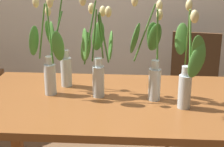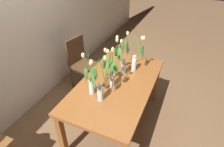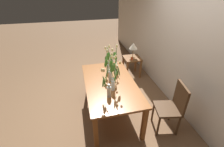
{
  "view_description": "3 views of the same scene",
  "coord_description": "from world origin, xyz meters",
  "px_view_note": "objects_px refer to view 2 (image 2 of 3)",
  "views": [
    {
      "loc": [
        0.12,
        -1.8,
        1.46
      ],
      "look_at": [
        -0.01,
        -0.0,
        0.89
      ],
      "focal_mm": 54.59,
      "sensor_mm": 36.0,
      "label": 1
    },
    {
      "loc": [
        -1.8,
        -0.73,
        2.21
      ],
      "look_at": [
        -0.02,
        0.06,
        0.88
      ],
      "focal_mm": 30.19,
      "sensor_mm": 36.0,
      "label": 2
    },
    {
      "loc": [
        2.31,
        -0.52,
        2.33
      ],
      "look_at": [
        0.07,
        0.02,
        0.97
      ],
      "focal_mm": 25.06,
      "sensor_mm": 36.0,
      "label": 3
    }
  ],
  "objects_px": {
    "tulip_vase_2": "(111,71)",
    "tulip_vase_0": "(91,82)",
    "tulip_vase_3": "(100,87)",
    "dining_chair": "(81,60)",
    "tulip_vase_1": "(135,57)",
    "tulip_vase_4": "(121,60)",
    "dining_table": "(117,88)"
  },
  "relations": [
    {
      "from": "tulip_vase_0",
      "to": "tulip_vase_3",
      "type": "distance_m",
      "value": 0.15
    },
    {
      "from": "tulip_vase_2",
      "to": "tulip_vase_3",
      "type": "height_order",
      "value": "tulip_vase_2"
    },
    {
      "from": "tulip_vase_0",
      "to": "dining_chair",
      "type": "height_order",
      "value": "tulip_vase_0"
    },
    {
      "from": "tulip_vase_0",
      "to": "tulip_vase_2",
      "type": "height_order",
      "value": "tulip_vase_2"
    },
    {
      "from": "tulip_vase_2",
      "to": "tulip_vase_4",
      "type": "height_order",
      "value": "tulip_vase_2"
    },
    {
      "from": "tulip_vase_1",
      "to": "tulip_vase_2",
      "type": "relative_size",
      "value": 0.96
    },
    {
      "from": "tulip_vase_3",
      "to": "dining_chair",
      "type": "bearing_deg",
      "value": 42.42
    },
    {
      "from": "tulip_vase_0",
      "to": "tulip_vase_2",
      "type": "distance_m",
      "value": 0.28
    },
    {
      "from": "tulip_vase_0",
      "to": "tulip_vase_3",
      "type": "height_order",
      "value": "tulip_vase_0"
    },
    {
      "from": "dining_table",
      "to": "tulip_vase_3",
      "type": "height_order",
      "value": "tulip_vase_3"
    },
    {
      "from": "tulip_vase_1",
      "to": "tulip_vase_4",
      "type": "relative_size",
      "value": 0.97
    },
    {
      "from": "tulip_vase_0",
      "to": "tulip_vase_4",
      "type": "distance_m",
      "value": 0.57
    },
    {
      "from": "tulip_vase_0",
      "to": "tulip_vase_1",
      "type": "distance_m",
      "value": 0.78
    },
    {
      "from": "tulip_vase_4",
      "to": "dining_chair",
      "type": "distance_m",
      "value": 1.09
    },
    {
      "from": "tulip_vase_3",
      "to": "tulip_vase_0",
      "type": "bearing_deg",
      "value": 72.34
    },
    {
      "from": "tulip_vase_3",
      "to": "dining_chair",
      "type": "distance_m",
      "value": 1.39
    },
    {
      "from": "tulip_vase_2",
      "to": "dining_chair",
      "type": "relative_size",
      "value": 0.63
    },
    {
      "from": "tulip_vase_1",
      "to": "tulip_vase_4",
      "type": "xyz_separation_m",
      "value": [
        -0.18,
        0.14,
        0.01
      ]
    },
    {
      "from": "dining_table",
      "to": "tulip_vase_0",
      "type": "relative_size",
      "value": 2.78
    },
    {
      "from": "tulip_vase_0",
      "to": "tulip_vase_4",
      "type": "xyz_separation_m",
      "value": [
        0.54,
        -0.16,
        0.03
      ]
    },
    {
      "from": "tulip_vase_3",
      "to": "dining_table",
      "type": "bearing_deg",
      "value": -6.56
    },
    {
      "from": "tulip_vase_3",
      "to": "dining_chair",
      "type": "height_order",
      "value": "tulip_vase_3"
    },
    {
      "from": "tulip_vase_1",
      "to": "tulip_vase_2",
      "type": "height_order",
      "value": "tulip_vase_2"
    },
    {
      "from": "tulip_vase_0",
      "to": "tulip_vase_3",
      "type": "relative_size",
      "value": 1.01
    },
    {
      "from": "tulip_vase_0",
      "to": "tulip_vase_4",
      "type": "height_order",
      "value": "tulip_vase_0"
    },
    {
      "from": "tulip_vase_4",
      "to": "tulip_vase_1",
      "type": "bearing_deg",
      "value": -37.82
    },
    {
      "from": "tulip_vase_2",
      "to": "dining_table",
      "type": "bearing_deg",
      "value": -23.21
    },
    {
      "from": "tulip_vase_2",
      "to": "tulip_vase_0",
      "type": "bearing_deg",
      "value": 148.85
    },
    {
      "from": "dining_table",
      "to": "tulip_vase_2",
      "type": "relative_size",
      "value": 2.75
    },
    {
      "from": "tulip_vase_3",
      "to": "tulip_vase_4",
      "type": "relative_size",
      "value": 1.0
    },
    {
      "from": "dining_table",
      "to": "tulip_vase_1",
      "type": "distance_m",
      "value": 0.5
    },
    {
      "from": "dining_table",
      "to": "tulip_vase_4",
      "type": "xyz_separation_m",
      "value": [
        0.21,
        0.03,
        0.31
      ]
    }
  ]
}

